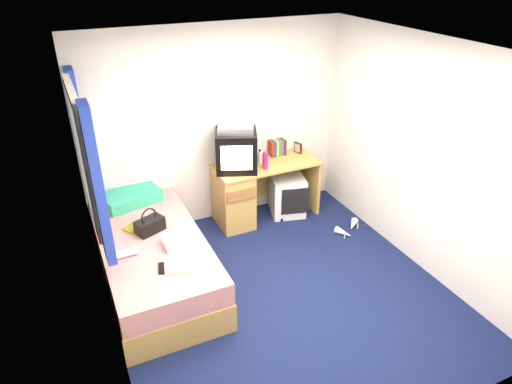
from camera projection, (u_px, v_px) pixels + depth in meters
name	position (u px, v px, depth m)	size (l,w,h in m)	color
ground	(281.00, 293.00, 4.64)	(3.40, 3.40, 0.00)	#0C1438
room_shell	(285.00, 163.00, 3.95)	(3.40, 3.40, 3.40)	white
bed	(154.00, 261.00, 4.66)	(1.01, 2.00, 0.54)	tan
pillow	(131.00, 197.00, 5.15)	(0.61, 0.39, 0.13)	teal
desk	(246.00, 192.00, 5.68)	(1.30, 0.55, 0.75)	tan
storage_cube	(287.00, 195.00, 5.91)	(0.42, 0.42, 0.52)	silver
crt_tv	(236.00, 150.00, 5.36)	(0.60, 0.58, 0.47)	black
vcr	(236.00, 128.00, 5.23)	(0.41, 0.29, 0.08)	#B8B9BB
book_row	(277.00, 148.00, 5.79)	(0.20, 0.13, 0.20)	maroon
picture_frame	(298.00, 148.00, 5.86)	(0.02, 0.12, 0.14)	black
pink_water_bottle	(265.00, 161.00, 5.42)	(0.06, 0.06, 0.20)	#D41D71
aerosol_can	(260.00, 157.00, 5.56)	(0.05, 0.05, 0.17)	silver
handbag	(150.00, 225.00, 4.61)	(0.33, 0.26, 0.27)	black
towel	(178.00, 240.00, 4.43)	(0.27, 0.23, 0.09)	white
magazine	(139.00, 229.00, 4.68)	(0.21, 0.28, 0.01)	#C3CE16
water_bottle	(127.00, 253.00, 4.26)	(0.07, 0.07, 0.20)	white
colour_swatch_fan	(178.00, 272.00, 4.06)	(0.22, 0.06, 0.01)	gold
remote_control	(161.00, 268.00, 4.10)	(0.05, 0.16, 0.02)	black
window_assembly	(86.00, 158.00, 4.11)	(0.11, 1.42, 1.40)	silver
white_heels	(348.00, 229.00, 5.61)	(0.40, 0.33, 0.09)	white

